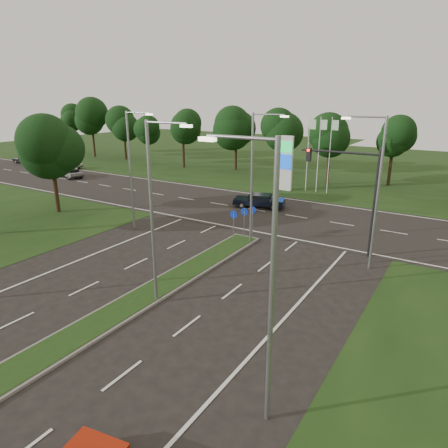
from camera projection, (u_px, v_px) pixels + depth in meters
The scene contains 18 objects.
ground at pixel (41, 359), 15.89m from camera, with size 160.00×160.00×0.00m, color black.
verge_far at pixel (369, 166), 60.29m from camera, with size 160.00×50.00×0.02m, color black.
cross_road at pixel (285, 215), 35.27m from camera, with size 160.00×12.00×0.02m, color black.
median_kerb at pixel (116, 313), 19.10m from camera, with size 2.00×26.00×0.12m, color slate.
streetlight_median_near at pixel (154, 206), 18.69m from camera, with size 2.53×0.22×9.00m.
streetlight_median_far at pixel (254, 173), 26.76m from camera, with size 2.53×0.22×9.00m.
streetlight_left_far at pixel (132, 165), 29.85m from camera, with size 2.53×0.22×9.00m.
streetlight_right_far at pixel (375, 186), 22.81m from camera, with size 2.53×0.22×9.00m.
streetlight_right_near at pixel (266, 274), 11.51m from camera, with size 2.53×0.22×9.00m.
traffic_signal at pixel (355, 184), 25.37m from camera, with size 5.10×0.42×7.00m.
median_signs at pixel (244, 217), 28.61m from camera, with size 1.16×1.76×2.38m.
gas_pylon at pixel (288, 162), 43.52m from camera, with size 5.80×1.26×8.00m.
tree_left_far at pixel (49, 144), 34.34m from camera, with size 5.20×5.20×8.86m.
treeline_far at pixel (345, 125), 46.00m from camera, with size 6.00×6.00×9.90m.
navy_sedan at pixel (260, 200), 37.47m from camera, with size 4.98×3.14×1.27m.
far_car_a at pixel (71, 173), 51.46m from camera, with size 4.31×2.80×1.15m.
far_car_b at pixel (67, 165), 57.47m from camera, with size 4.35×3.10×1.15m.
far_car_c at pixel (25, 160), 62.53m from camera, with size 4.01×2.09×1.11m.
Camera 1 is at (13.36, -7.57, 9.95)m, focal length 32.00 mm.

